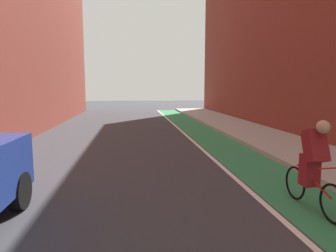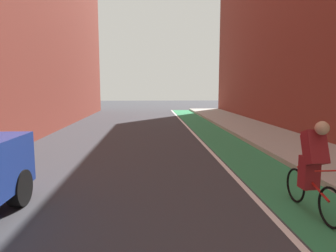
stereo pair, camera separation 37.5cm
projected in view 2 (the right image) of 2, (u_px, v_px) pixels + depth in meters
ground_plane at (139, 173)px, 7.53m from camera, size 83.36×83.36×0.00m
bike_lane_paint at (241, 154)px, 9.70m from camera, size 1.60×37.89×0.00m
lane_divider_stripe at (213, 154)px, 9.65m from camera, size 0.12×37.89×0.00m
sidewalk_right at (307, 151)px, 9.82m from camera, size 2.77×37.89×0.14m
cyclist_trailing at (313, 164)px, 5.04m from camera, size 0.48×1.68×1.60m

